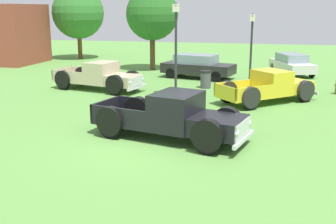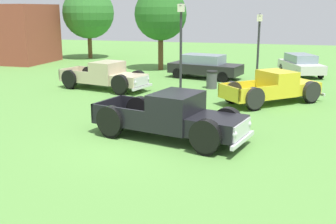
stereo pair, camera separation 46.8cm
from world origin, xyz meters
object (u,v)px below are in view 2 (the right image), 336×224
at_px(lamp_post_far, 181,49).
at_px(oak_tree_west, 88,13).
at_px(sedan_distant_b, 301,64).
at_px(trash_can, 212,80).
at_px(pickup_truck_behind_right, 109,77).
at_px(pickup_truck_foreground, 178,118).
at_px(sedan_distant_a, 205,66).
at_px(oak_tree_east, 161,14).
at_px(pickup_truck_behind_left, 277,88).
at_px(lamp_post_near, 258,48).

height_order(lamp_post_far, oak_tree_west, oak_tree_west).
bearing_deg(sedan_distant_b, trash_can, -128.15).
bearing_deg(sedan_distant_b, pickup_truck_behind_right, -141.38).
distance_m(pickup_truck_foreground, lamp_post_far, 6.84).
bearing_deg(lamp_post_far, pickup_truck_foreground, -76.81).
relative_size(sedan_distant_a, oak_tree_east, 0.83).
distance_m(pickup_truck_behind_left, sedan_distant_a, 7.27).
distance_m(pickup_truck_behind_right, lamp_post_far, 4.49).
xyz_separation_m(lamp_post_far, oak_tree_east, (-3.59, 8.70, 1.46)).
bearing_deg(lamp_post_near, lamp_post_far, -128.56).
bearing_deg(trash_can, sedan_distant_b, 51.85).
relative_size(lamp_post_near, oak_tree_east, 0.70).
distance_m(pickup_truck_behind_left, pickup_truck_behind_right, 8.64).
bearing_deg(oak_tree_west, lamp_post_near, -32.72).
bearing_deg(sedan_distant_b, lamp_post_near, -118.33).
bearing_deg(oak_tree_west, lamp_post_far, -50.06).
relative_size(lamp_post_near, oak_tree_west, 0.66).
distance_m(pickup_truck_foreground, pickup_truck_behind_right, 9.23).
distance_m(sedan_distant_b, oak_tree_west, 18.16).
distance_m(pickup_truck_foreground, trash_can, 9.20).
bearing_deg(pickup_truck_behind_left, oak_tree_east, 133.25).
xyz_separation_m(pickup_truck_behind_left, sedan_distant_b, (1.29, 8.64, 0.01)).
relative_size(sedan_distant_b, lamp_post_near, 1.10).
relative_size(pickup_truck_behind_left, pickup_truck_behind_right, 0.91).
xyz_separation_m(sedan_distant_b, oak_tree_east, (-9.38, -0.04, 3.09)).
relative_size(sedan_distant_a, trash_can, 4.90).
distance_m(pickup_truck_behind_left, lamp_post_far, 4.79).
height_order(pickup_truck_behind_left, trash_can, pickup_truck_behind_left).
height_order(lamp_post_far, trash_can, lamp_post_far).
height_order(lamp_post_near, oak_tree_west, oak_tree_west).
distance_m(sedan_distant_b, lamp_post_far, 10.61).
bearing_deg(lamp_post_near, trash_can, -147.36).
height_order(sedan_distant_b, oak_tree_west, oak_tree_west).
xyz_separation_m(pickup_truck_behind_right, sedan_distant_a, (4.17, 5.02, 0.05)).
relative_size(pickup_truck_foreground, oak_tree_west, 0.90).
distance_m(sedan_distant_a, trash_can, 3.31).
xyz_separation_m(pickup_truck_foreground, sedan_distant_a, (-1.45, 12.34, 0.02)).
bearing_deg(trash_can, lamp_post_near, 32.64).
bearing_deg(oak_tree_west, sedan_distant_a, -34.08).
xyz_separation_m(pickup_truck_behind_right, lamp_post_near, (7.42, 3.32, 1.36)).
relative_size(pickup_truck_behind_left, lamp_post_far, 1.05).
height_order(sedan_distant_a, oak_tree_west, oak_tree_west).
distance_m(pickup_truck_behind_right, oak_tree_east, 8.46).
bearing_deg(pickup_truck_foreground, oak_tree_east, 108.59).
xyz_separation_m(sedan_distant_a, trash_can, (0.98, -3.15, -0.29)).
height_order(pickup_truck_behind_left, sedan_distant_a, pickup_truck_behind_left).
bearing_deg(lamp_post_far, pickup_truck_behind_left, 1.31).
height_order(pickup_truck_behind_right, lamp_post_near, lamp_post_near).
bearing_deg(pickup_truck_behind_left, lamp_post_near, 106.22).
relative_size(pickup_truck_behind_left, trash_can, 4.91).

